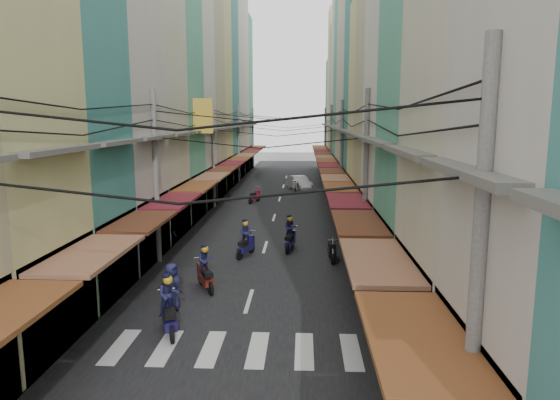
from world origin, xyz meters
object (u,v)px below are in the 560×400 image
(market_umbrella, at_px, (401,244))
(traffic_sign, at_px, (400,293))
(bicycle, at_px, (393,287))
(white_car, at_px, (299,190))

(market_umbrella, xyz_separation_m, traffic_sign, (-0.99, -5.09, -0.12))
(bicycle, xyz_separation_m, traffic_sign, (-0.98, -6.30, 2.00))
(white_car, bearing_deg, market_umbrella, -102.44)
(bicycle, height_order, market_umbrella, market_umbrella)
(white_car, xyz_separation_m, market_umbrella, (4.13, -29.05, 2.12))
(white_car, height_order, market_umbrella, market_umbrella)
(traffic_sign, bearing_deg, market_umbrella, 78.95)
(bicycle, bearing_deg, white_car, 28.39)
(white_car, xyz_separation_m, bicycle, (4.12, -27.85, 0.00))
(market_umbrella, bearing_deg, bicycle, 90.80)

